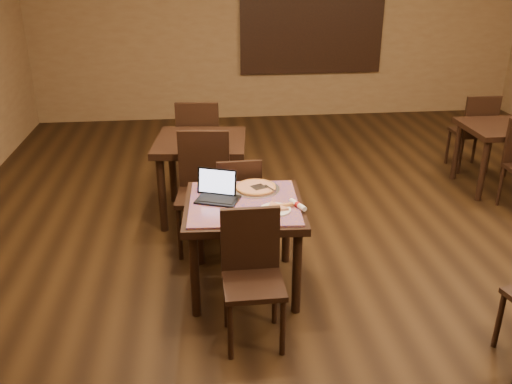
{
  "coord_description": "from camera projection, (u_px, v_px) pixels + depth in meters",
  "views": [
    {
      "loc": [
        -1.4,
        -3.96,
        2.51
      ],
      "look_at": [
        -0.98,
        -0.17,
        0.85
      ],
      "focal_mm": 38.0,
      "sensor_mm": 36.0,
      "label": 1
    }
  ],
  "objects": [
    {
      "name": "ground",
      "position": [
        365.0,
        268.0,
        4.76
      ],
      "size": [
        10.0,
        10.0,
        0.0
      ],
      "primitive_type": "plane",
      "color": "black",
      "rests_on": "ground"
    },
    {
      "name": "wall_back",
      "position": [
        281.0,
        25.0,
        8.71
      ],
      "size": [
        8.0,
        0.02,
        3.0
      ],
      "primitive_type": "cube",
      "color": "olive",
      "rests_on": "ground"
    },
    {
      "name": "mural",
      "position": [
        312.0,
        22.0,
        8.71
      ],
      "size": [
        2.34,
        0.05,
        1.64
      ],
      "color": "teal",
      "rests_on": "wall_back"
    },
    {
      "name": "tiled_table",
      "position": [
        244.0,
        214.0,
        4.25
      ],
      "size": [
        0.97,
        0.97,
        0.76
      ],
      "rotation": [
        0.0,
        0.0,
        -0.06
      ],
      "color": "black",
      "rests_on": "ground"
    },
    {
      "name": "chair_main_near",
      "position": [
        252.0,
        269.0,
        3.73
      ],
      "size": [
        0.42,
        0.42,
        0.95
      ],
      "rotation": [
        0.0,
        0.0,
        0.01
      ],
      "color": "black",
      "rests_on": "ground"
    },
    {
      "name": "chair_main_far",
      "position": [
        238.0,
        199.0,
        4.87
      ],
      "size": [
        0.41,
        0.41,
        0.91
      ],
      "rotation": [
        0.0,
        0.0,
        3.19
      ],
      "color": "black",
      "rests_on": "ground"
    },
    {
      "name": "laptop",
      "position": [
        217.0,
        191.0,
        4.25
      ],
      "size": [
        0.38,
        0.35,
        0.22
      ],
      "rotation": [
        0.0,
        0.0,
        -0.37
      ],
      "color": "black",
      "rests_on": "tiled_table"
    },
    {
      "name": "plate",
      "position": [
        275.0,
        210.0,
        4.06
      ],
      "size": [
        0.24,
        0.24,
        0.01
      ],
      "primitive_type": "cylinder",
      "color": "white",
      "rests_on": "tiled_table"
    },
    {
      "name": "pizza_slice",
      "position": [
        275.0,
        208.0,
        4.05
      ],
      "size": [
        0.24,
        0.24,
        0.02
      ],
      "primitive_type": null,
      "rotation": [
        0.0,
        0.0,
        0.15
      ],
      "color": "beige",
      "rests_on": "plate"
    },
    {
      "name": "pizza_pan",
      "position": [
        256.0,
        189.0,
        4.43
      ],
      "size": [
        0.39,
        0.39,
        0.01
      ],
      "primitive_type": "cylinder",
      "color": "silver",
      "rests_on": "tiled_table"
    },
    {
      "name": "pizza_whole",
      "position": [
        256.0,
        187.0,
        4.43
      ],
      "size": [
        0.33,
        0.33,
        0.02
      ],
      "color": "beige",
      "rests_on": "pizza_pan"
    },
    {
      "name": "spatula",
      "position": [
        259.0,
        187.0,
        4.41
      ],
      "size": [
        0.2,
        0.28,
        0.01
      ],
      "primitive_type": "cube",
      "rotation": [
        0.0,
        0.0,
        0.42
      ],
      "color": "silver",
      "rests_on": "pizza_whole"
    },
    {
      "name": "napkin_roll",
      "position": [
        298.0,
        205.0,
        4.11
      ],
      "size": [
        0.11,
        0.19,
        0.04
      ],
      "rotation": [
        0.0,
        0.0,
        0.42
      ],
      "color": "white",
      "rests_on": "tiled_table"
    },
    {
      "name": "other_table_a",
      "position": [
        500.0,
        136.0,
        6.16
      ],
      "size": [
        0.82,
        0.82,
        0.76
      ],
      "rotation": [
        0.0,
        0.0,
        -0.0
      ],
      "color": "black",
      "rests_on": "ground"
    },
    {
      "name": "other_table_a_chair_far",
      "position": [
        475.0,
        128.0,
        6.72
      ],
      "size": [
        0.43,
        0.43,
        0.99
      ],
      "rotation": [
        0.0,
        0.0,
        3.14
      ],
      "color": "black",
      "rests_on": "ground"
    },
    {
      "name": "other_table_b",
      "position": [
        201.0,
        153.0,
        5.47
      ],
      "size": [
        0.99,
        0.99,
        0.84
      ],
      "rotation": [
        0.0,
        0.0,
        -0.11
      ],
      "color": "black",
      "rests_on": "ground"
    },
    {
      "name": "other_table_b_chair_near",
      "position": [
        204.0,
        184.0,
        4.93
      ],
      "size": [
        0.52,
        0.52,
        1.08
      ],
      "rotation": [
        0.0,
        0.0,
        -0.11
      ],
      "color": "black",
      "rests_on": "ground"
    },
    {
      "name": "other_table_b_chair_far",
      "position": [
        199.0,
        141.0,
        6.08
      ],
      "size": [
        0.52,
        0.52,
        1.08
      ],
      "rotation": [
        0.0,
        0.0,
        3.03
      ],
      "color": "black",
      "rests_on": "ground"
    }
  ]
}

